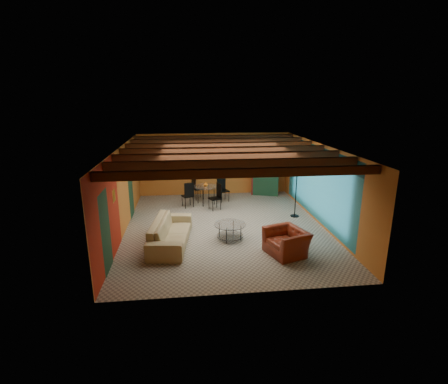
{
  "coord_description": "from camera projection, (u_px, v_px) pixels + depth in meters",
  "views": [
    {
      "loc": [
        -1.23,
        -10.47,
        4.21
      ],
      "look_at": [
        0.0,
        0.2,
        1.15
      ],
      "focal_mm": 26.97,
      "sensor_mm": 36.0,
      "label": 1
    }
  ],
  "objects": [
    {
      "name": "potted_plant",
      "position": [
        265.0,
        147.0,
        14.5
      ],
      "size": [
        0.52,
        0.48,
        0.47
      ],
      "primitive_type": "imported",
      "rotation": [
        0.0,
        0.0,
        -0.32
      ],
      "color": "#26661E",
      "rests_on": "armoire"
    },
    {
      "name": "vase",
      "position": [
        206.0,
        177.0,
        13.36
      ],
      "size": [
        0.19,
        0.19,
        0.18
      ],
      "primitive_type": "imported",
      "rotation": [
        0.0,
        0.0,
        0.14
      ],
      "color": "orange",
      "rests_on": "dining_table"
    },
    {
      "name": "painting",
      "position": [
        193.0,
        158.0,
        14.53
      ],
      "size": [
        1.05,
        0.03,
        0.65
      ],
      "primitive_type": "cube",
      "color": "black",
      "rests_on": "wall_back"
    },
    {
      "name": "dining_table",
      "position": [
        206.0,
        192.0,
        13.53
      ],
      "size": [
        2.57,
        2.57,
        1.03
      ],
      "primitive_type": null,
      "rotation": [
        0.0,
        0.0,
        0.37
      ],
      "color": "white",
      "rests_on": "ground"
    },
    {
      "name": "coffee_table",
      "position": [
        230.0,
        231.0,
        10.25
      ],
      "size": [
        1.25,
        1.25,
        0.5
      ],
      "primitive_type": null,
      "rotation": [
        0.0,
        0.0,
        0.34
      ],
      "color": "white",
      "rests_on": "ground"
    },
    {
      "name": "armoire",
      "position": [
        264.0,
        174.0,
        14.82
      ],
      "size": [
        1.18,
        0.82,
        1.87
      ],
      "primitive_type": "cube",
      "rotation": [
        0.0,
        0.0,
        -0.3
      ],
      "color": "maroon",
      "rests_on": "ground"
    },
    {
      "name": "armchair",
      "position": [
        287.0,
        242.0,
        9.24
      ],
      "size": [
        1.26,
        1.34,
        0.71
      ],
      "primitive_type": "imported",
      "rotation": [
        0.0,
        0.0,
        -1.24
      ],
      "color": "maroon",
      "rests_on": "ground"
    },
    {
      "name": "ceiling_fan",
      "position": [
        225.0,
        157.0,
        10.65
      ],
      "size": [
        1.5,
        1.5,
        0.44
      ],
      "primitive_type": null,
      "color": "#472614",
      "rests_on": "ceiling"
    },
    {
      "name": "sofa",
      "position": [
        171.0,
        232.0,
        9.88
      ],
      "size": [
        1.3,
        2.64,
        0.74
      ],
      "primitive_type": "imported",
      "rotation": [
        0.0,
        0.0,
        1.45
      ],
      "color": "tan",
      "rests_on": "ground"
    },
    {
      "name": "floor_lamp",
      "position": [
        296.0,
        192.0,
        12.0
      ],
      "size": [
        0.39,
        0.39,
        1.87
      ],
      "primitive_type": null,
      "rotation": [
        0.0,
        0.0,
        -0.03
      ],
      "color": "black",
      "rests_on": "ground"
    },
    {
      "name": "room",
      "position": [
        224.0,
        156.0,
        10.75
      ],
      "size": [
        6.52,
        8.01,
        2.71
      ],
      "color": "#9B988B",
      "rests_on": "ground"
    }
  ]
}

